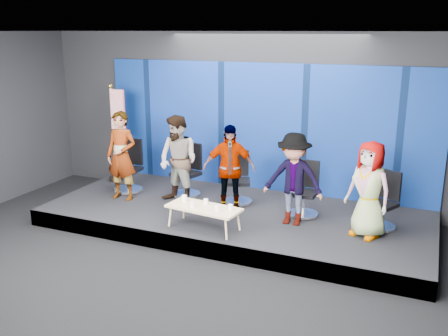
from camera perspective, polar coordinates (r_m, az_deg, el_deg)
The scene contains 21 objects.
ground at distance 7.35m, azimuth -6.23°, elevation -13.26°, with size 10.00×10.00×0.00m, color black.
room_walls at distance 6.54m, azimuth -6.85°, elevation 5.74°, with size 10.02×8.02×3.51m.
riser at distance 9.34m, azimuth 1.28°, elevation -5.69°, with size 7.00×3.00×0.30m, color black.
backdrop at distance 10.25m, azimuth 4.36°, elevation 4.64°, with size 7.00×0.08×2.60m, color navy.
chair_a at distance 10.46m, azimuth -10.79°, elevation -0.70°, with size 0.62×0.62×1.07m.
panelist_a at distance 9.86m, azimuth -11.63°, elevation 1.36°, with size 0.63×0.42×1.74m, color black.
chair_b at distance 10.03m, azimuth -4.19°, elevation -1.21°, with size 0.72×0.72×1.05m.
panelist_b at distance 9.44m, azimuth -5.23°, elevation 0.88°, with size 0.83×0.64×1.70m, color black.
chair_c at distance 9.61m, azimuth 1.61°, elevation -2.05°, with size 0.73×0.73×1.00m.
panelist_c at distance 9.02m, azimuth 0.58°, elevation -0.05°, with size 0.94×0.39×1.61m, color black.
chair_d at distance 9.07m, azimuth 9.19°, elevation -3.37°, with size 0.57×0.57×0.98m.
panelist_d at distance 8.49m, azimuth 7.94°, elevation -1.28°, with size 1.03×0.59×1.59m, color black.
chair_e at distance 8.80m, azimuth 17.64°, elevation -4.55°, with size 0.73×0.73×0.97m.
panelist_e at distance 8.23m, azimuth 16.24°, elevation -2.38°, with size 0.77×0.50×1.57m, color black.
coffee_table at distance 8.34m, azimuth -2.33°, elevation -4.65°, with size 1.30×0.68×0.38m.
mug_a at distance 8.60m, azimuth -4.57°, elevation -3.47°, with size 0.09×0.09×0.11m, color white.
mug_b at distance 8.32m, azimuth -3.66°, elevation -4.15°, with size 0.08×0.08×0.09m, color white.
mug_c at distance 8.43m, azimuth -2.10°, elevation -3.86°, with size 0.08×0.08×0.09m, color white.
mug_d at distance 8.12m, azimuth -0.81°, elevation -4.63°, with size 0.08×0.08×0.09m, color white.
mug_e at distance 8.17m, azimuth 0.73°, elevation -4.50°, with size 0.08×0.08×0.09m, color white.
flag_stand at distance 10.97m, azimuth -12.18°, elevation 4.16°, with size 0.49×0.28×2.14m.
Camera 1 is at (3.23, -5.58, 3.53)m, focal length 40.00 mm.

